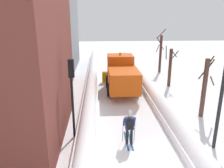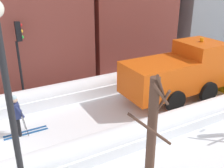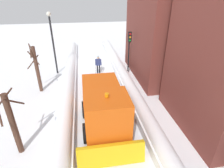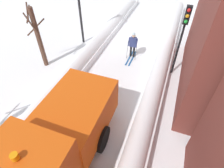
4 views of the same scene
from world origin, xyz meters
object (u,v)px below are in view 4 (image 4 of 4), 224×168
at_px(skier, 133,44).
at_px(bare_tree_near, 38,37).
at_px(plow_truck, 59,141).
at_px(traffic_light_pole, 183,30).

height_order(skier, bare_tree_near, bare_tree_near).
height_order(plow_truck, traffic_light_pole, traffic_light_pole).
xyz_separation_m(skier, traffic_light_pole, (-2.82, 0.94, 1.92)).
bearing_deg(plow_truck, skier, -93.13).
distance_m(traffic_light_pole, bare_tree_near, 8.16).
relative_size(skier, traffic_light_pole, 0.44).
relative_size(plow_truck, bare_tree_near, 1.52).
distance_m(skier, bare_tree_near, 5.90).
distance_m(plow_truck, skier, 8.12).
bearing_deg(traffic_light_pole, bare_tree_near, 13.97).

